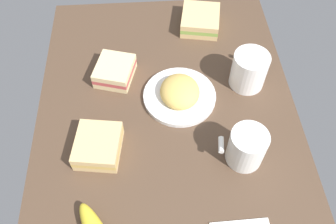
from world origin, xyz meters
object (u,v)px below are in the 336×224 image
at_px(coffee_mug_black, 249,70).
at_px(sandwich_extra, 115,71).
at_px(plate_of_food, 180,93).
at_px(sandwich_side, 200,20).
at_px(coffee_mug_milky, 247,147).
at_px(sandwich_main, 98,146).

relative_size(coffee_mug_black, sandwich_extra, 0.92).
bearing_deg(plate_of_food, sandwich_extra, 63.48).
bearing_deg(sandwich_side, coffee_mug_milky, -174.20).
xyz_separation_m(sandwich_side, sandwich_extra, (-0.18, 0.25, -0.00)).
xyz_separation_m(coffee_mug_milky, sandwich_main, (0.04, 0.32, -0.03)).
xyz_separation_m(plate_of_food, sandwich_main, (-0.14, 0.20, 0.00)).
bearing_deg(coffee_mug_milky, coffee_mug_black, -12.71).
distance_m(plate_of_food, coffee_mug_milky, 0.22).
distance_m(sandwich_main, sandwich_extra, 0.22).
distance_m(plate_of_food, coffee_mug_black, 0.18).
bearing_deg(plate_of_food, coffee_mug_milky, -144.39).
bearing_deg(sandwich_extra, sandwich_side, -53.49).
relative_size(coffee_mug_milky, sandwich_extra, 0.86).
relative_size(coffee_mug_black, coffee_mug_milky, 1.07).
bearing_deg(coffee_mug_black, sandwich_extra, 82.82).
height_order(plate_of_food, coffee_mug_black, coffee_mug_black).
relative_size(sandwich_main, sandwich_extra, 1.00).
xyz_separation_m(coffee_mug_milky, sandwich_side, (0.44, 0.04, -0.03)).
xyz_separation_m(coffee_mug_black, coffee_mug_milky, (-0.22, 0.05, -0.00)).
height_order(coffee_mug_milky, sandwich_side, coffee_mug_milky).
relative_size(coffee_mug_milky, sandwich_main, 0.86).
bearing_deg(sandwich_side, plate_of_food, 162.44).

